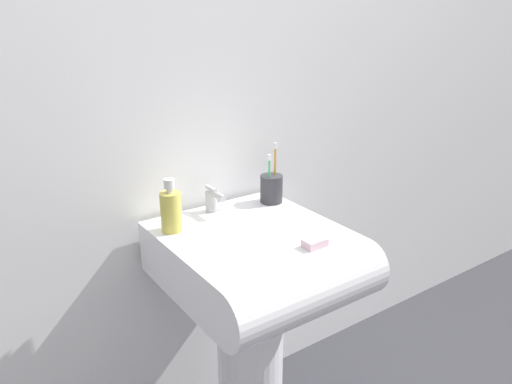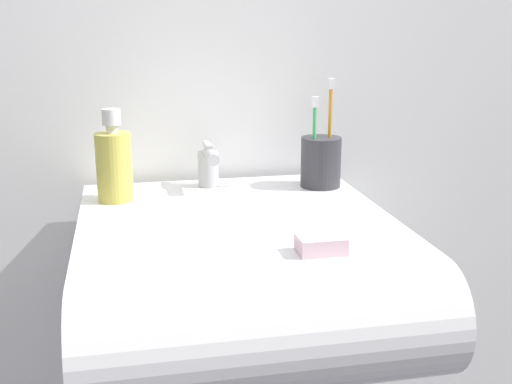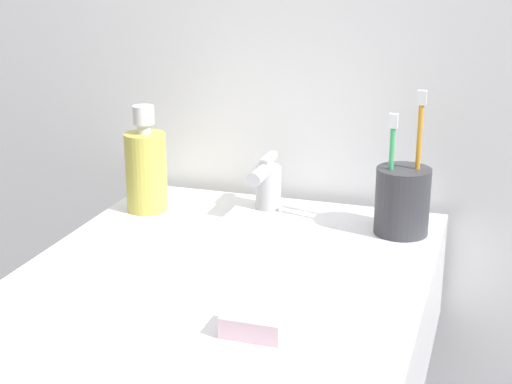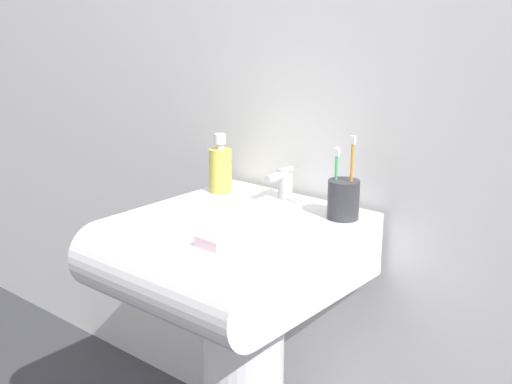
% 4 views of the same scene
% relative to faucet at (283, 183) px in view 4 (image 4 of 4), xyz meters
% --- Properties ---
extents(wall_back, '(5.00, 0.05, 2.40)m').
position_rel_faucet_xyz_m(wall_back, '(0.02, 0.11, 0.34)').
color(wall_back, white).
rests_on(wall_back, ground).
extents(sink_basin, '(0.51, 0.59, 0.16)m').
position_rel_faucet_xyz_m(sink_basin, '(0.02, -0.25, -0.13)').
color(sink_basin, white).
rests_on(sink_basin, sink_pedestal).
extents(faucet, '(0.04, 0.11, 0.08)m').
position_rel_faucet_xyz_m(faucet, '(0.00, 0.00, 0.00)').
color(faucet, '#B7B7BC').
rests_on(faucet, sink_basin).
extents(toothbrush_cup, '(0.08, 0.08, 0.21)m').
position_rel_faucet_xyz_m(toothbrush_cup, '(0.21, -0.04, 0.01)').
color(toothbrush_cup, '#38383D').
rests_on(toothbrush_cup, sink_basin).
extents(soap_bottle, '(0.06, 0.06, 0.16)m').
position_rel_faucet_xyz_m(soap_bottle, '(-0.18, -0.06, 0.02)').
color(soap_bottle, gold).
rests_on(soap_bottle, sink_basin).
extents(bar_soap, '(0.07, 0.04, 0.02)m').
position_rel_faucet_xyz_m(bar_soap, '(0.11, -0.39, -0.03)').
color(bar_soap, silver).
rests_on(bar_soap, sink_basin).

